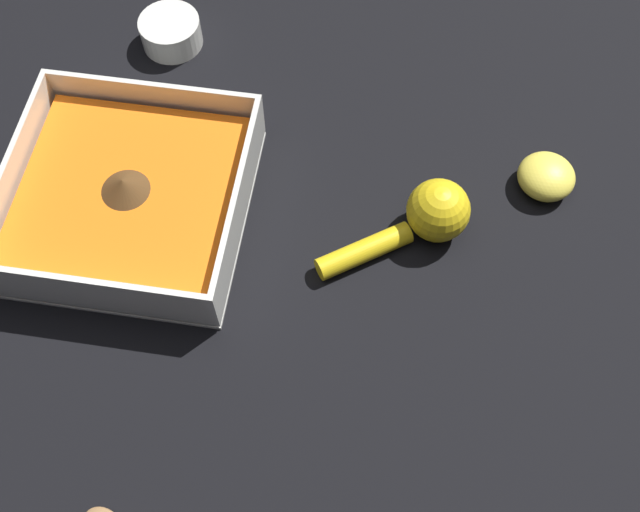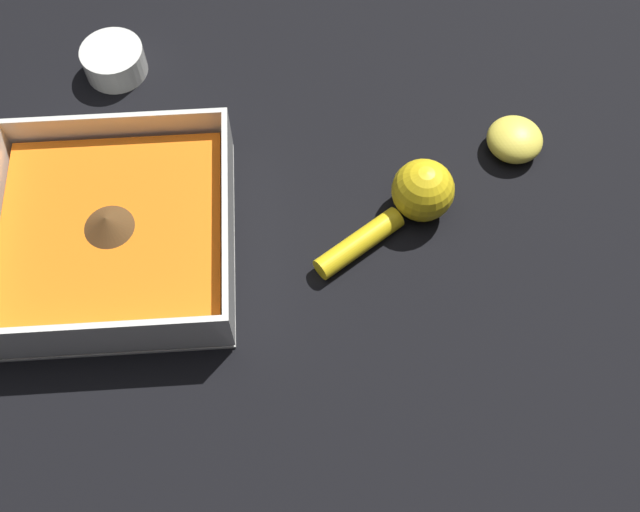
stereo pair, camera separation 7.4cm
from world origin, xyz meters
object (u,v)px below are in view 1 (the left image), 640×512
at_px(lemon_squeezer, 426,216).
at_px(lemon_half, 546,177).
at_px(square_dish, 130,199).
at_px(spice_bowl, 171,33).

xyz_separation_m(lemon_squeezer, lemon_half, (0.08, -0.12, -0.01)).
bearing_deg(lemon_squeezer, lemon_half, -2.87).
relative_size(square_dish, spice_bowl, 3.31).
xyz_separation_m(spice_bowl, lemon_squeezer, (-0.22, -0.32, 0.01)).
bearing_deg(spice_bowl, lemon_squeezer, -124.09).
xyz_separation_m(spice_bowl, lemon_half, (-0.14, -0.45, 0.00)).
distance_m(spice_bowl, lemon_squeezer, 0.39).
distance_m(square_dish, lemon_half, 0.44).
relative_size(spice_bowl, lemon_squeezer, 0.48).
bearing_deg(lemon_half, square_dish, 102.78).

